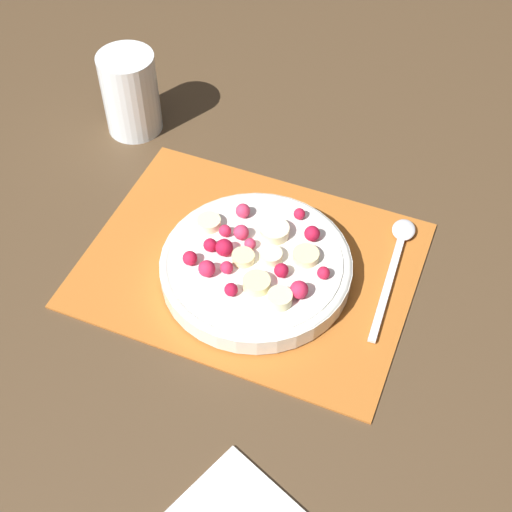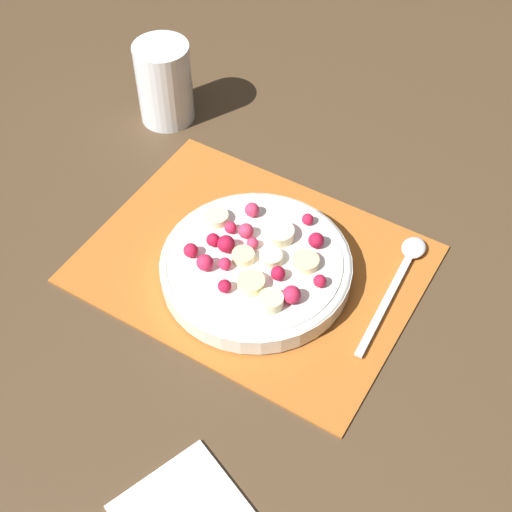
{
  "view_description": "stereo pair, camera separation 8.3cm",
  "coord_description": "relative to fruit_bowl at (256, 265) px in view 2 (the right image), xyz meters",
  "views": [
    {
      "loc": [
        0.21,
        -0.51,
        0.68
      ],
      "look_at": [
        0.01,
        -0.01,
        0.04
      ],
      "focal_mm": 50.0,
      "sensor_mm": 36.0,
      "label": 1
    },
    {
      "loc": [
        0.29,
        -0.47,
        0.68
      ],
      "look_at": [
        0.01,
        -0.01,
        0.04
      ],
      "focal_mm": 50.0,
      "sensor_mm": 36.0,
      "label": 2
    }
  ],
  "objects": [
    {
      "name": "drinking_glass",
      "position": [
        -0.27,
        0.19,
        0.04
      ],
      "size": [
        0.08,
        0.08,
        0.12
      ],
      "color": "white",
      "rests_on": "ground_plane"
    },
    {
      "name": "fruit_bowl",
      "position": [
        0.0,
        0.0,
        0.0
      ],
      "size": [
        0.23,
        0.23,
        0.05
      ],
      "color": "silver",
      "rests_on": "placemat"
    },
    {
      "name": "spoon",
      "position": [
        0.15,
        0.09,
        -0.01
      ],
      "size": [
        0.03,
        0.19,
        0.01
      ],
      "rotation": [
        0.0,
        0.0,
        1.62
      ],
      "color": "silver",
      "rests_on": "placemat"
    },
    {
      "name": "ground_plane",
      "position": [
        -0.01,
        0.01,
        -0.02
      ],
      "size": [
        3.0,
        3.0,
        0.0
      ],
      "primitive_type": "plane",
      "color": "#4C3823"
    },
    {
      "name": "placemat",
      "position": [
        -0.01,
        0.01,
        -0.02
      ],
      "size": [
        0.39,
        0.3,
        0.01
      ],
      "color": "#B26023",
      "rests_on": "ground_plane"
    }
  ]
}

